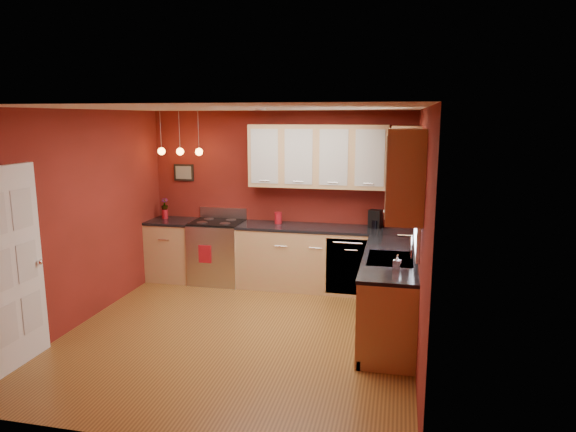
% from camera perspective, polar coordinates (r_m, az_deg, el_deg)
% --- Properties ---
extents(floor, '(4.20, 4.20, 0.00)m').
position_cam_1_polar(floor, '(6.21, -5.41, -12.90)').
color(floor, olive).
rests_on(floor, ground).
extents(ceiling, '(4.00, 4.20, 0.02)m').
position_cam_1_polar(ceiling, '(5.69, -5.89, 11.83)').
color(ceiling, white).
rests_on(ceiling, wall_back).
extents(wall_back, '(4.00, 0.02, 2.60)m').
position_cam_1_polar(wall_back, '(7.80, -0.86, 2.05)').
color(wall_back, maroon).
rests_on(wall_back, floor).
extents(wall_front, '(4.00, 0.02, 2.60)m').
position_cam_1_polar(wall_front, '(3.94, -15.20, -7.30)').
color(wall_front, maroon).
rests_on(wall_front, floor).
extents(wall_left, '(0.02, 4.20, 2.60)m').
position_cam_1_polar(wall_left, '(6.70, -22.13, -0.24)').
color(wall_left, maroon).
rests_on(wall_left, floor).
extents(wall_right, '(0.02, 4.20, 2.60)m').
position_cam_1_polar(wall_right, '(5.54, 14.46, -1.99)').
color(wall_right, maroon).
rests_on(wall_right, floor).
extents(base_cabinets_back_left, '(0.70, 0.60, 0.90)m').
position_cam_1_polar(base_cabinets_back_left, '(8.24, -12.60, -3.78)').
color(base_cabinets_back_left, tan).
rests_on(base_cabinets_back_left, floor).
extents(base_cabinets_back_right, '(2.54, 0.60, 0.90)m').
position_cam_1_polar(base_cabinets_back_right, '(7.56, 4.04, -4.86)').
color(base_cabinets_back_right, tan).
rests_on(base_cabinets_back_right, floor).
extents(base_cabinets_right, '(0.60, 2.10, 0.90)m').
position_cam_1_polar(base_cabinets_right, '(6.20, 11.16, -8.64)').
color(base_cabinets_right, tan).
rests_on(base_cabinets_right, floor).
extents(counter_back_left, '(0.70, 0.62, 0.04)m').
position_cam_1_polar(counter_back_left, '(8.13, -12.74, -0.58)').
color(counter_back_left, black).
rests_on(counter_back_left, base_cabinets_back_left).
extents(counter_back_right, '(2.54, 0.62, 0.04)m').
position_cam_1_polar(counter_back_right, '(7.45, 4.09, -1.38)').
color(counter_back_right, black).
rests_on(counter_back_right, base_cabinets_back_right).
extents(counter_right, '(0.62, 2.10, 0.04)m').
position_cam_1_polar(counter_right, '(6.06, 11.32, -4.45)').
color(counter_right, black).
rests_on(counter_right, base_cabinets_right).
extents(gas_range, '(0.76, 0.64, 1.11)m').
position_cam_1_polar(gas_range, '(7.95, -7.83, -3.91)').
color(gas_range, '#B7B8BC').
rests_on(gas_range, floor).
extents(dishwasher_front, '(0.60, 0.02, 0.80)m').
position_cam_1_polar(dishwasher_front, '(7.24, 6.61, -5.63)').
color(dishwasher_front, '#B7B8BC').
rests_on(dishwasher_front, base_cabinets_back_right).
extents(sink, '(0.50, 0.70, 0.33)m').
position_cam_1_polar(sink, '(5.92, 11.31, -4.87)').
color(sink, gray).
rests_on(sink, counter_right).
extents(window, '(0.06, 1.02, 1.22)m').
position_cam_1_polar(window, '(5.76, 14.30, 2.44)').
color(window, white).
rests_on(window, wall_right).
extents(door_left_wall, '(0.12, 0.82, 2.05)m').
position_cam_1_polar(door_left_wall, '(5.82, -28.34, -5.14)').
color(door_left_wall, white).
rests_on(door_left_wall, floor).
extents(upper_cabinets_back, '(2.00, 0.35, 0.90)m').
position_cam_1_polar(upper_cabinets_back, '(7.44, 3.34, 6.64)').
color(upper_cabinets_back, tan).
rests_on(upper_cabinets_back, wall_back).
extents(upper_cabinets_right, '(0.35, 1.95, 0.90)m').
position_cam_1_polar(upper_cabinets_right, '(5.75, 12.92, 5.12)').
color(upper_cabinets_right, tan).
rests_on(upper_cabinets_right, wall_right).
extents(wall_picture, '(0.32, 0.03, 0.26)m').
position_cam_1_polar(wall_picture, '(8.23, -11.50, 4.76)').
color(wall_picture, black).
rests_on(wall_picture, wall_back).
extents(pendant_lights, '(0.71, 0.11, 0.66)m').
position_cam_1_polar(pendant_lights, '(7.86, -11.90, 7.08)').
color(pendant_lights, gray).
rests_on(pendant_lights, ceiling).
extents(red_canister, '(0.11, 0.11, 0.17)m').
position_cam_1_polar(red_canister, '(7.65, -1.10, -0.20)').
color(red_canister, '#A4111B').
rests_on(red_canister, counter_back_right).
extents(red_vase, '(0.09, 0.09, 0.15)m').
position_cam_1_polar(red_vase, '(8.25, -13.51, 0.22)').
color(red_vase, '#A4111B').
rests_on(red_vase, counter_back_left).
extents(flowers, '(0.13, 0.13, 0.20)m').
position_cam_1_polar(flowers, '(8.23, -13.56, 1.24)').
color(flowers, '#A4111B').
rests_on(flowers, red_vase).
extents(coffee_maker, '(0.21, 0.21, 0.26)m').
position_cam_1_polar(coffee_maker, '(7.47, 9.69, -0.39)').
color(coffee_maker, black).
rests_on(coffee_maker, counter_back_right).
extents(soap_pump, '(0.09, 0.09, 0.16)m').
position_cam_1_polar(soap_pump, '(5.45, 12.03, -5.10)').
color(soap_pump, white).
rests_on(soap_pump, counter_right).
extents(dish_towel, '(0.20, 0.01, 0.27)m').
position_cam_1_polar(dish_towel, '(7.67, -9.22, -4.20)').
color(dish_towel, '#A4111B').
rests_on(dish_towel, gas_range).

